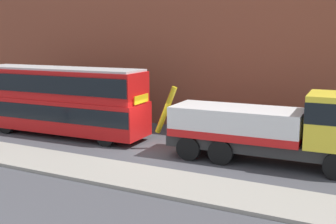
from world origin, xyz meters
TOP-DOWN VIEW (x-y plane):
  - ground_plane at (0.00, 0.00)m, footprint 120.00×120.00m
  - near_kerb at (0.00, -4.20)m, footprint 60.00×2.80m
  - building_facade at (0.00, 6.52)m, footprint 60.00×1.50m
  - recovery_tow_truck at (6.08, 0.44)m, footprint 10.18×2.94m
  - double_decker_bus at (-6.59, 0.42)m, footprint 11.11×2.92m

SIDE VIEW (x-z plane):
  - ground_plane at x=0.00m, z-range 0.00..0.00m
  - near_kerb at x=0.00m, z-range 0.00..0.15m
  - recovery_tow_truck at x=6.08m, z-range -0.08..3.59m
  - double_decker_bus at x=-6.59m, z-range 0.20..4.26m
  - building_facade at x=0.00m, z-range 0.07..16.07m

